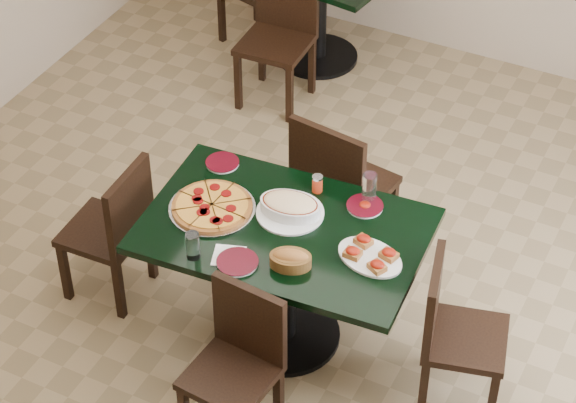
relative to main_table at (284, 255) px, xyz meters
The scene contains 18 objects.
floor 0.62m from the main_table, 107.42° to the left, with size 5.50×5.50×0.00m, color olive.
main_table is the anchor object (origin of this frame).
chair_far 0.66m from the main_table, 91.48° to the left, with size 0.50×0.50×0.95m.
chair_near 0.59m from the main_table, 84.07° to the right, with size 0.41×0.41×0.81m.
chair_right 0.87m from the main_table, ahead, with size 0.46×0.46×0.82m.
chair_left 0.93m from the main_table, behind, with size 0.41×0.41×0.84m.
back_chair_near 2.19m from the main_table, 117.41° to the left, with size 0.44×0.44×0.91m.
pepperoni_pizza 0.42m from the main_table, behind, with size 0.42×0.42×0.04m.
lasagna_casserole 0.25m from the main_table, 101.09° to the left, with size 0.33×0.33×0.09m.
bread_basket 0.34m from the main_table, 56.92° to the right, with size 0.23×0.19×0.09m.
bruschetta_platter 0.49m from the main_table, ahead, with size 0.38×0.31×0.05m.
side_plate_near 0.38m from the main_table, 104.25° to the right, with size 0.19×0.19×0.02m.
side_plate_far_r 0.46m from the main_table, 47.31° to the left, with size 0.18×0.18×0.03m.
side_plate_far_l 0.61m from the main_table, 149.68° to the left, with size 0.17×0.17×0.02m.
napkin_setting 0.37m from the main_table, 115.12° to the right, with size 0.18×0.18×0.01m.
water_glass_a 0.53m from the main_table, 53.31° to the left, with size 0.07×0.07×0.15m, color white.
water_glass_b 0.53m from the main_table, 127.53° to the right, with size 0.06×0.06×0.14m, color white.
pepper_shaker 0.39m from the main_table, 85.82° to the left, with size 0.05×0.05×0.09m.
Camera 1 is at (1.87, -3.77, 4.29)m, focal length 70.00 mm.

